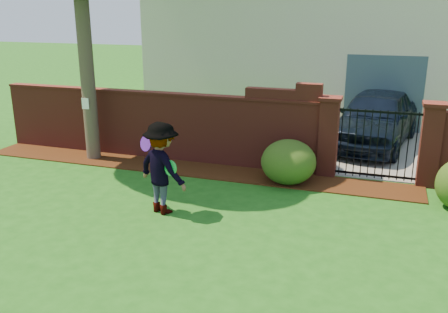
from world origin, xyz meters
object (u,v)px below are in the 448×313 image
(frisbee_green, at_px, (170,168))
(man, at_px, (160,169))
(car, at_px, (373,120))
(frisbee_purple, at_px, (146,144))

(frisbee_green, bearing_deg, man, 153.34)
(car, relative_size, frisbee_purple, 15.57)
(frisbee_purple, xyz_separation_m, frisbee_green, (0.63, -0.28, -0.34))
(car, xyz_separation_m, frisbee_purple, (-4.01, -5.98, 0.52))
(frisbee_purple, distance_m, frisbee_green, 0.77)
(car, bearing_deg, frisbee_green, -108.22)
(man, bearing_deg, frisbee_purple, 1.64)
(man, xyz_separation_m, frisbee_green, (0.28, -0.14, 0.08))
(car, xyz_separation_m, man, (-3.66, -6.11, 0.10))
(man, bearing_deg, frisbee_green, 176.22)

